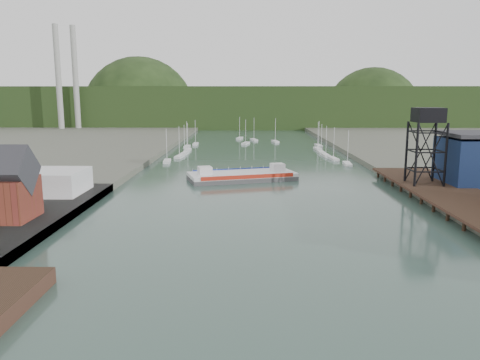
{
  "coord_description": "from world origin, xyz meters",
  "views": [
    {
      "loc": [
        -2.66,
        -40.25,
        20.65
      ],
      "look_at": [
        -3.99,
        51.54,
        4.0
      ],
      "focal_mm": 35.0,
      "sensor_mm": 36.0,
      "label": 1
    }
  ],
  "objects": [
    {
      "name": "smokestacks",
      "position": [
        -106.0,
        232.5,
        30.0
      ],
      "size": [
        11.2,
        8.2,
        60.0
      ],
      "color": "#9B9B96",
      "rests_on": "ground"
    },
    {
      "name": "ground",
      "position": [
        0.0,
        0.0,
        0.0
      ],
      "size": [
        600.0,
        600.0,
        0.0
      ],
      "primitive_type": "plane",
      "color": "#334F47",
      "rests_on": "ground"
    },
    {
      "name": "distant_hills",
      "position": [
        -3.98,
        301.35,
        10.38
      ],
      "size": [
        500.0,
        120.0,
        80.0
      ],
      "color": "black",
      "rests_on": "ground"
    },
    {
      "name": "chain_ferry",
      "position": [
        -3.83,
        73.68,
        1.07
      ],
      "size": [
        27.87,
        17.54,
        3.74
      ],
      "rotation": [
        0.0,
        0.0,
        0.3
      ],
      "color": "#464648",
      "rests_on": "ground"
    },
    {
      "name": "marina_sailboats",
      "position": [
        0.08,
        138.46,
        0.35
      ],
      "size": [
        57.71,
        92.65,
        0.9
      ],
      "color": "silver",
      "rests_on": "ground"
    },
    {
      "name": "white_shed",
      "position": [
        -44.0,
        50.0,
        3.85
      ],
      "size": [
        18.0,
        12.0,
        4.5
      ],
      "primitive_type": "cube",
      "color": "silver",
      "rests_on": "west_quay"
    },
    {
      "name": "east_pier",
      "position": [
        37.0,
        45.0,
        1.9
      ],
      "size": [
        14.0,
        70.0,
        2.45
      ],
      "color": "black",
      "rests_on": "ground"
    },
    {
      "name": "lift_tower",
      "position": [
        35.0,
        58.0,
        15.65
      ],
      "size": [
        6.5,
        6.5,
        16.0
      ],
      "color": "black",
      "rests_on": "east_pier"
    }
  ]
}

